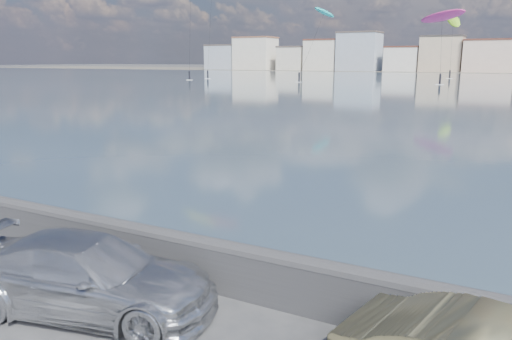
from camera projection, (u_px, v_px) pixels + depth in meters
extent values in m
cube|color=#2F4B58|center=(488.00, 85.00, 86.68)|extent=(500.00, 177.00, 0.00)
cube|color=#4C473D|center=(509.00, 72.00, 180.10)|extent=(500.00, 60.00, 0.00)
cube|color=#28282B|center=(183.00, 261.00, 10.13)|extent=(400.00, 0.35, 0.90)
cylinder|color=#28282B|center=(182.00, 240.00, 10.04)|extent=(400.00, 0.36, 0.36)
cube|color=#9EA8B7|center=(224.00, 58.00, 218.46)|extent=(14.00, 11.00, 10.00)
cube|color=#4C423D|center=(224.00, 45.00, 217.30)|extent=(14.28, 11.22, 0.60)
cube|color=silver|center=(255.00, 54.00, 211.00)|extent=(16.00, 12.00, 13.00)
cube|color=brown|center=(255.00, 38.00, 209.52)|extent=(16.32, 12.24, 0.60)
cube|color=beige|center=(293.00, 59.00, 203.39)|extent=(11.00, 10.00, 9.00)
cube|color=#4C423D|center=(293.00, 47.00, 202.35)|extent=(11.22, 10.20, 0.60)
cube|color=silver|center=(323.00, 56.00, 197.14)|extent=(13.00, 11.00, 11.50)
cube|color=#562D23|center=(324.00, 40.00, 195.83)|extent=(13.26, 11.22, 0.60)
cube|color=#9EA8B7|center=(359.00, 52.00, 190.20)|extent=(15.00, 12.00, 14.00)
cube|color=#4C423D|center=(360.00, 32.00, 188.62)|extent=(15.30, 12.24, 0.60)
cube|color=white|center=(403.00, 60.00, 183.21)|extent=(12.00, 10.00, 8.50)
cube|color=#562D23|center=(403.00, 47.00, 182.22)|extent=(12.24, 10.20, 0.60)
cube|color=#CCB293|center=(442.00, 55.00, 176.63)|extent=(14.00, 11.00, 12.00)
cube|color=#383330|center=(443.00, 36.00, 175.26)|extent=(14.28, 11.22, 0.60)
cube|color=beige|center=(489.00, 57.00, 169.66)|extent=(16.00, 13.00, 10.50)
cube|color=#562D23|center=(491.00, 40.00, 168.46)|extent=(16.32, 13.26, 0.60)
imported|color=silver|center=(88.00, 275.00, 8.91)|extent=(5.05, 2.96, 1.38)
cube|color=white|center=(208.00, 79.00, 115.16)|extent=(1.40, 0.42, 0.08)
cylinder|color=black|center=(208.00, 75.00, 114.96)|extent=(0.36, 0.36, 1.70)
sphere|color=black|center=(208.00, 71.00, 114.77)|extent=(0.28, 0.28, 0.28)
ellipsoid|color=#E5338C|center=(442.00, 16.00, 93.30)|extent=(10.18, 8.06, 3.34)
cube|color=white|center=(440.00, 85.00, 88.43)|extent=(1.40, 0.42, 0.08)
cylinder|color=black|center=(440.00, 79.00, 88.23)|extent=(0.36, 0.36, 1.70)
sphere|color=black|center=(440.00, 74.00, 88.04)|extent=(0.28, 0.28, 0.28)
cylinder|color=black|center=(441.00, 46.00, 90.73)|extent=(1.65, 7.92, 11.01)
ellipsoid|color=#19BFBF|center=(325.00, 12.00, 102.89)|extent=(2.89, 9.46, 2.74)
cube|color=white|center=(299.00, 82.00, 98.13)|extent=(1.40, 0.42, 0.08)
cylinder|color=black|center=(299.00, 77.00, 97.94)|extent=(0.36, 0.36, 1.70)
sphere|color=black|center=(299.00, 73.00, 97.74)|extent=(0.28, 0.28, 0.28)
cylinder|color=black|center=(312.00, 43.00, 100.38)|extent=(1.32, 9.74, 12.59)
cube|color=white|center=(190.00, 80.00, 108.51)|extent=(1.40, 0.42, 0.08)
cylinder|color=black|center=(189.00, 76.00, 108.31)|extent=(0.36, 0.36, 1.70)
sphere|color=black|center=(189.00, 71.00, 108.12)|extent=(0.28, 0.28, 0.28)
ellipsoid|color=#8CD826|center=(453.00, 20.00, 121.61)|extent=(5.68, 8.72, 5.20)
cube|color=white|center=(449.00, 78.00, 115.89)|extent=(1.40, 0.42, 0.08)
cylinder|color=black|center=(450.00, 75.00, 115.69)|extent=(0.36, 0.36, 1.70)
sphere|color=black|center=(450.00, 71.00, 115.50)|extent=(0.28, 0.28, 0.28)
cylinder|color=black|center=(452.00, 46.00, 118.62)|extent=(1.46, 9.38, 12.46)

